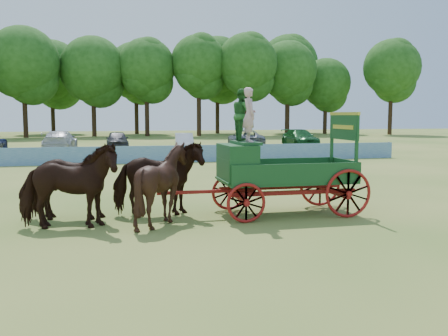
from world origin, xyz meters
TOP-DOWN VIEW (x-y plane):
  - ground at (0.00, 0.00)m, footprint 160.00×160.00m
  - horse_lead_left at (-7.89, 0.86)m, footprint 2.66×1.38m
  - horse_lead_right at (-7.89, 1.96)m, footprint 2.71×1.54m
  - horse_wheel_left at (-5.49, 0.86)m, footprint 2.27×2.09m
  - horse_wheel_right at (-5.49, 1.96)m, footprint 2.61×1.27m
  - farm_dray at (-2.52, 1.43)m, footprint 6.00×2.00m
  - sponsor_banner at (-1.00, 18.00)m, footprint 26.00×0.08m
  - parked_cars at (-6.85, 29.85)m, footprint 38.50×7.25m
  - treeline at (-6.92, 59.60)m, footprint 86.31×23.70m

SIDE VIEW (x-z plane):
  - ground at x=0.00m, z-range 0.00..0.00m
  - sponsor_banner at x=-1.00m, z-range 0.00..1.05m
  - parked_cars at x=-6.85m, z-range -0.03..1.59m
  - horse_lead_left at x=-7.89m, z-range 0.00..2.17m
  - horse_lead_right at x=-7.89m, z-range 0.00..2.17m
  - horse_wheel_right at x=-5.49m, z-range 0.00..2.17m
  - horse_wheel_left at x=-5.49m, z-range 0.00..2.17m
  - farm_dray at x=-2.52m, z-range -0.22..3.44m
  - treeline at x=-6.92m, z-range 1.77..17.46m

